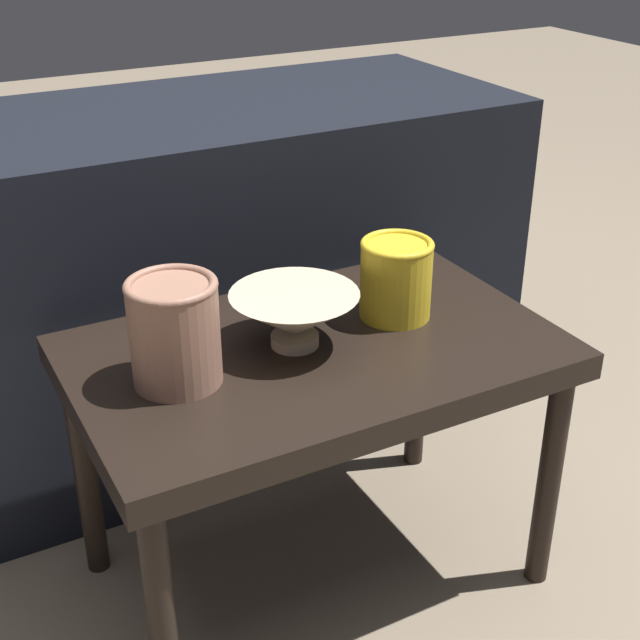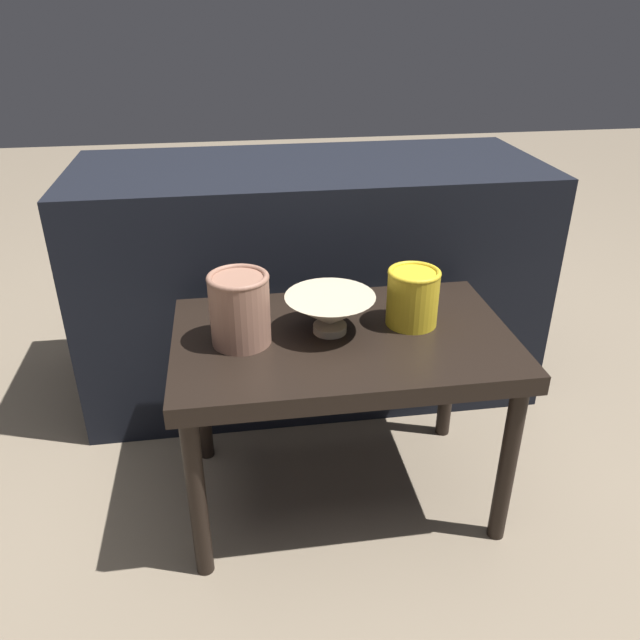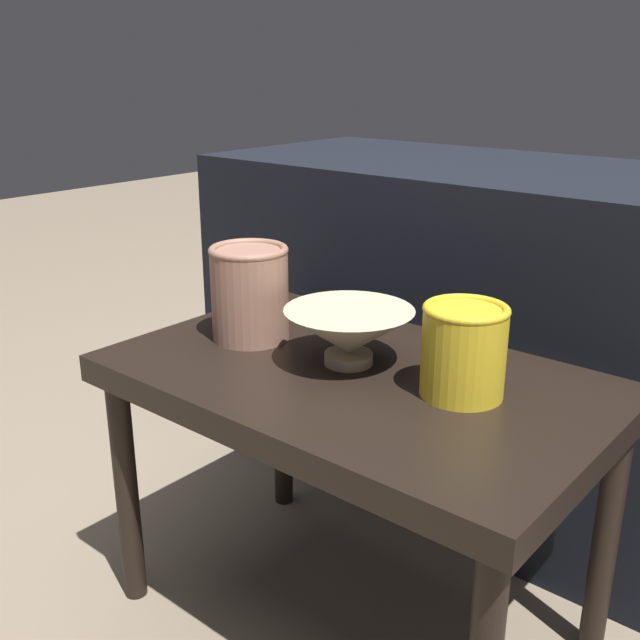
# 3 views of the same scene
# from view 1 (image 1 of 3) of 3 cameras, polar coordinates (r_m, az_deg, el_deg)

# --- Properties ---
(ground_plane) EXTENTS (8.00, 8.00, 0.00)m
(ground_plane) POSITION_cam_1_polar(r_m,az_deg,el_deg) (1.53, -0.28, -15.73)
(ground_plane) COLOR #7F705B
(table) EXTENTS (0.69, 0.43, 0.43)m
(table) POSITION_cam_1_polar(r_m,az_deg,el_deg) (1.30, -0.32, -3.56)
(table) COLOR black
(table) RESTS_ON ground_plane
(couch_backdrop) EXTENTS (1.23, 0.50, 0.65)m
(couch_backdrop) POSITION_cam_1_polar(r_m,az_deg,el_deg) (1.74, -8.24, 2.72)
(couch_backdrop) COLOR black
(couch_backdrop) RESTS_ON ground_plane
(bowl) EXTENTS (0.18, 0.18, 0.08)m
(bowl) POSITION_cam_1_polar(r_m,az_deg,el_deg) (1.26, -1.64, 0.31)
(bowl) COLOR #C1B293
(bowl) RESTS_ON table
(vase_textured_left) EXTENTS (0.12, 0.12, 0.15)m
(vase_textured_left) POSITION_cam_1_polar(r_m,az_deg,el_deg) (1.17, -9.32, -0.63)
(vase_textured_left) COLOR #996B56
(vase_textured_left) RESTS_ON table
(vase_colorful_right) EXTENTS (0.11, 0.11, 0.12)m
(vase_colorful_right) POSITION_cam_1_polar(r_m,az_deg,el_deg) (1.34, 4.89, 2.73)
(vase_colorful_right) COLOR gold
(vase_colorful_right) RESTS_ON table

